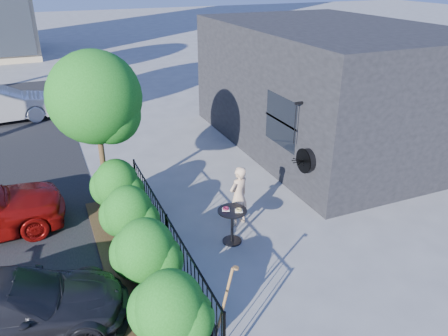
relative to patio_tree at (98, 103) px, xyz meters
name	(u,v)px	position (x,y,z in m)	size (l,w,h in m)	color
ground	(233,243)	(2.24, -2.76, -2.76)	(120.00, 120.00, 0.00)	gray
shop_building	(327,86)	(7.73, 1.74, -0.76)	(6.22, 9.00, 4.00)	black
fence	(168,237)	(0.74, -2.76, -2.20)	(0.05, 6.05, 1.10)	black
planting_bed	(136,265)	(0.04, -2.76, -2.72)	(1.30, 6.00, 0.08)	#382616
shrubs	(137,235)	(0.14, -2.66, -2.06)	(1.10, 5.60, 1.24)	#165B14
patio_tree	(98,103)	(0.00, 0.00, 0.00)	(2.20, 2.20, 3.94)	#3F2B19
cafe_table	(232,220)	(2.23, -2.70, -2.20)	(0.65, 0.65, 0.88)	black
woman	(239,196)	(2.69, -2.05, -2.01)	(0.55, 0.36, 1.50)	#D1AB87
shovel	(223,306)	(0.98, -5.13, -2.16)	(0.46, 0.18, 1.36)	brown
car_darkgrey	(7,308)	(-2.29, -3.75, -2.19)	(1.59, 3.92, 1.14)	black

